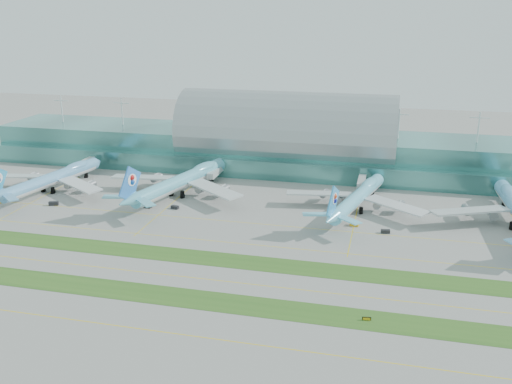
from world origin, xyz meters
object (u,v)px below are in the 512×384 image
(airliner_a, at_px, (53,178))
(airliner_b, at_px, (182,180))
(terminal, at_px, (287,143))
(airliner_c, at_px, (358,196))
(taxiway_sign_east, at_px, (367,319))

(airliner_a, distance_m, airliner_b, 64.98)
(terminal, xyz_separation_m, airliner_a, (-104.86, -67.64, -7.67))
(terminal, bearing_deg, airliner_c, -54.22)
(terminal, distance_m, airliner_c, 75.78)
(airliner_a, relative_size, airliner_b, 0.92)
(terminal, height_order, airliner_b, terminal)
(airliner_c, relative_size, taxiway_sign_east, 28.37)
(terminal, distance_m, airliner_b, 71.51)
(terminal, distance_m, airliner_a, 125.02)
(airliner_a, xyz_separation_m, airliner_b, (64.33, 9.15, 0.62))
(terminal, xyz_separation_m, taxiway_sign_east, (53.28, -157.04, -13.68))
(taxiway_sign_east, bearing_deg, airliner_b, 127.42)
(airliner_b, distance_m, airliner_c, 84.64)
(airliner_b, height_order, taxiway_sign_east, airliner_b)
(airliner_a, distance_m, airliner_c, 149.07)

